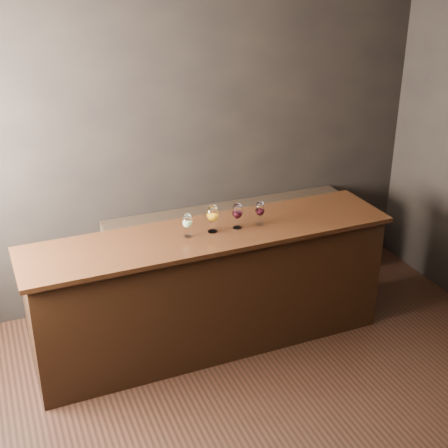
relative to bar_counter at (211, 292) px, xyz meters
name	(u,v)px	position (x,y,z in m)	size (l,w,h in m)	color
ground	(272,439)	(-0.02, -1.24, -0.51)	(5.00, 5.00, 0.00)	black
room_shell	(238,200)	(-0.25, -1.12, 1.30)	(5.02, 4.52, 2.81)	black
bar_counter	(211,292)	(0.00, 0.00, 0.00)	(2.93, 0.63, 1.03)	black
bar_top	(210,234)	(0.00, 0.00, 0.53)	(3.03, 0.70, 0.04)	black
back_bar_shelf	(230,250)	(0.50, 0.79, -0.08)	(2.40, 0.40, 0.86)	black
glass_white	(187,222)	(-0.19, -0.01, 0.68)	(0.08, 0.08, 0.19)	white
glass_amber	(212,215)	(0.02, 0.00, 0.70)	(0.09, 0.09, 0.22)	white
glass_red_a	(237,212)	(0.23, -0.01, 0.69)	(0.09, 0.09, 0.21)	white
glass_red_b	(260,210)	(0.43, -0.01, 0.68)	(0.08, 0.08, 0.19)	white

